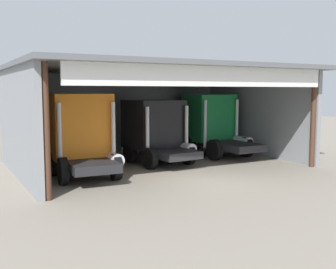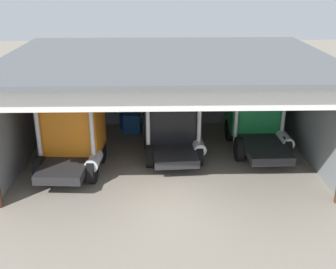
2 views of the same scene
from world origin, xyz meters
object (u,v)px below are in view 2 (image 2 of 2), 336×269
Objects in this scene: truck_orange_right_bay at (72,129)px; oil_drum at (125,120)px; truck_green_center_bay at (256,112)px; tool_cart at (132,123)px; truck_black_yard_outside at (172,119)px.

truck_orange_right_bay reaches higher than oil_drum.
truck_orange_right_bay is 0.82× the size of truck_green_center_bay.
truck_green_center_bay is 5.18× the size of tool_cart.
truck_orange_right_bay reaches higher than tool_cart.
truck_green_center_bay is at bearing 7.79° from truck_black_yard_outside.
truck_green_center_bay is 7.32m from oil_drum.
truck_green_center_bay is (8.52, 2.34, -0.08)m from truck_orange_right_bay.
truck_black_yard_outside is 4.56× the size of tool_cart.
truck_orange_right_bay reaches higher than truck_green_center_bay.
oil_drum is (-6.65, 2.73, -1.37)m from truck_green_center_bay.
truck_orange_right_bay is at bearing -165.47° from truck_green_center_bay.
tool_cart is (-2.08, 2.97, -1.24)m from truck_black_yard_outside.
truck_green_center_bay is (4.17, 0.84, 0.06)m from truck_black_yard_outside.
tool_cart is (2.28, 4.47, -1.38)m from truck_orange_right_bay.
tool_cart is at bearing 121.42° from truck_black_yard_outside.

